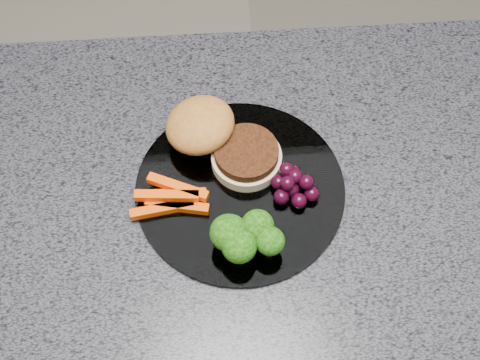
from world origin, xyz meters
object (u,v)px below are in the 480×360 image
plate (240,189)px  burger (216,138)px  grape_bunch (294,185)px  island_cabinet (301,330)px

plate → burger: 0.07m
burger → grape_bunch: (0.09, -0.07, -0.01)m
grape_bunch → island_cabinet: bearing=-36.0°
burger → grape_bunch: 0.11m
plate → grape_bunch: grape_bunch is taller
plate → burger: bearing=112.2°
plate → grape_bunch: size_ratio=4.45×
island_cabinet → grape_bunch: size_ratio=20.53×
plate → grape_bunch: (0.07, -0.01, 0.02)m
island_cabinet → plate: plate is taller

